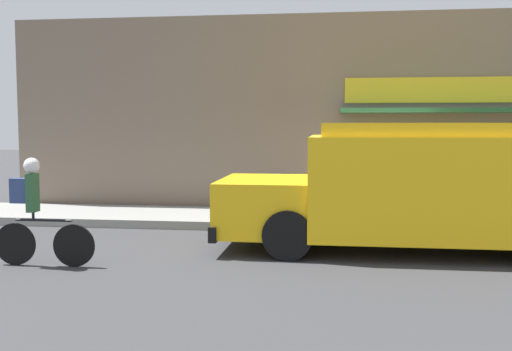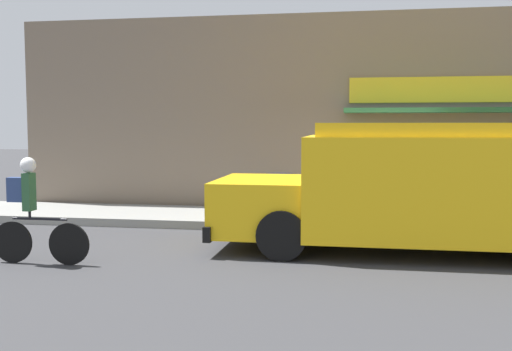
# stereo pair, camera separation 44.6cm
# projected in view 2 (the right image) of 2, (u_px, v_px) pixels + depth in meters

# --- Properties ---
(ground_plane) EXTENTS (70.00, 70.00, 0.00)m
(ground_plane) POSITION_uv_depth(u_px,v_px,m) (379.00, 235.00, 11.09)
(ground_plane) COLOR #38383A
(sidewalk) EXTENTS (28.00, 2.18, 0.17)m
(sidewalk) POSITION_uv_depth(u_px,v_px,m) (377.00, 222.00, 12.15)
(sidewalk) COLOR gray
(sidewalk) RESTS_ON ground_plane
(storefront) EXTENTS (16.74, 1.04, 4.52)m
(storefront) POSITION_uv_depth(u_px,v_px,m) (379.00, 115.00, 13.19)
(storefront) COLOR #756656
(storefront) RESTS_ON ground_plane
(school_bus) EXTENTS (6.27, 2.72, 2.07)m
(school_bus) POSITION_uv_depth(u_px,v_px,m) (431.00, 186.00, 9.53)
(school_bus) COLOR yellow
(school_bus) RESTS_ON ground_plane
(cyclist) EXTENTS (1.52, 0.23, 1.58)m
(cyclist) POSITION_uv_depth(u_px,v_px,m) (32.00, 210.00, 8.77)
(cyclist) COLOR black
(cyclist) RESTS_ON ground_plane
(trash_bin) EXTENTS (0.56, 0.56, 0.88)m
(trash_bin) POSITION_uv_depth(u_px,v_px,m) (280.00, 194.00, 12.43)
(trash_bin) COLOR #38383D
(trash_bin) RESTS_ON sidewalk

